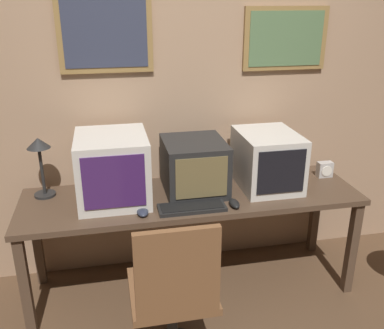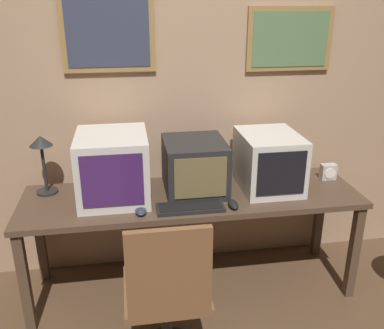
{
  "view_description": "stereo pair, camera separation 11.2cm",
  "coord_description": "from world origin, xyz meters",
  "px_view_note": "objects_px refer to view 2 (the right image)",
  "views": [
    {
      "loc": [
        -0.5,
        -1.32,
        1.87
      ],
      "look_at": [
        0.0,
        1.09,
        0.9
      ],
      "focal_mm": 40.0,
      "sensor_mm": 36.0,
      "label": 1
    },
    {
      "loc": [
        -0.39,
        -1.34,
        1.87
      ],
      "look_at": [
        0.0,
        1.09,
        0.9
      ],
      "focal_mm": 40.0,
      "sensor_mm": 36.0,
      "label": 2
    }
  ],
  "objects_px": {
    "monitor_center": "(195,166)",
    "keyboard_main": "(190,207)",
    "desk_clock": "(328,172)",
    "mouse_near_keyboard": "(233,204)",
    "office_chair": "(167,306)",
    "mouse_far_corner": "(141,211)",
    "desk_lamp": "(42,152)",
    "monitor_left": "(113,167)",
    "monitor_right": "(269,161)"
  },
  "relations": [
    {
      "from": "mouse_far_corner",
      "to": "desk_lamp",
      "type": "xyz_separation_m",
      "value": [
        -0.58,
        0.38,
        0.26
      ]
    },
    {
      "from": "monitor_center",
      "to": "mouse_far_corner",
      "type": "height_order",
      "value": "monitor_center"
    },
    {
      "from": "monitor_center",
      "to": "desk_clock",
      "type": "bearing_deg",
      "value": 1.86
    },
    {
      "from": "monitor_right",
      "to": "desk_lamp",
      "type": "xyz_separation_m",
      "value": [
        -1.42,
        0.13,
        0.1
      ]
    },
    {
      "from": "monitor_left",
      "to": "desk_lamp",
      "type": "xyz_separation_m",
      "value": [
        -0.43,
        0.13,
        0.08
      ]
    },
    {
      "from": "mouse_near_keyboard",
      "to": "mouse_far_corner",
      "type": "xyz_separation_m",
      "value": [
        -0.55,
        0.01,
        -0.0
      ]
    },
    {
      "from": "monitor_left",
      "to": "desk_lamp",
      "type": "bearing_deg",
      "value": 163.11
    },
    {
      "from": "monitor_left",
      "to": "monitor_center",
      "type": "height_order",
      "value": "monitor_left"
    },
    {
      "from": "monitor_left",
      "to": "keyboard_main",
      "type": "relative_size",
      "value": 1.22
    },
    {
      "from": "mouse_far_corner",
      "to": "monitor_right",
      "type": "bearing_deg",
      "value": 16.61
    },
    {
      "from": "keyboard_main",
      "to": "desk_clock",
      "type": "distance_m",
      "value": 1.05
    },
    {
      "from": "desk_lamp",
      "to": "monitor_left",
      "type": "bearing_deg",
      "value": -16.89
    },
    {
      "from": "desk_clock",
      "to": "office_chair",
      "type": "bearing_deg",
      "value": -146.91
    },
    {
      "from": "monitor_left",
      "to": "monitor_right",
      "type": "distance_m",
      "value": 0.99
    },
    {
      "from": "monitor_right",
      "to": "mouse_far_corner",
      "type": "bearing_deg",
      "value": -163.39
    },
    {
      "from": "monitor_center",
      "to": "mouse_far_corner",
      "type": "relative_size",
      "value": 3.93
    },
    {
      "from": "monitor_center",
      "to": "keyboard_main",
      "type": "xyz_separation_m",
      "value": [
        -0.07,
        -0.27,
        -0.15
      ]
    },
    {
      "from": "mouse_near_keyboard",
      "to": "desk_clock",
      "type": "height_order",
      "value": "desk_clock"
    },
    {
      "from": "keyboard_main",
      "to": "monitor_right",
      "type": "bearing_deg",
      "value": 23.87
    },
    {
      "from": "monitor_left",
      "to": "monitor_right",
      "type": "bearing_deg",
      "value": 0.1
    },
    {
      "from": "monitor_left",
      "to": "monitor_center",
      "type": "xyz_separation_m",
      "value": [
        0.51,
        0.03,
        -0.04
      ]
    },
    {
      "from": "monitor_right",
      "to": "monitor_center",
      "type": "bearing_deg",
      "value": 177.24
    },
    {
      "from": "monitor_right",
      "to": "mouse_near_keyboard",
      "type": "distance_m",
      "value": 0.43
    },
    {
      "from": "mouse_near_keyboard",
      "to": "office_chair",
      "type": "bearing_deg",
      "value": -133.8
    },
    {
      "from": "keyboard_main",
      "to": "mouse_far_corner",
      "type": "relative_size",
      "value": 3.65
    },
    {
      "from": "mouse_near_keyboard",
      "to": "desk_lamp",
      "type": "distance_m",
      "value": 1.22
    },
    {
      "from": "monitor_center",
      "to": "monitor_right",
      "type": "distance_m",
      "value": 0.48
    },
    {
      "from": "monitor_center",
      "to": "desk_lamp",
      "type": "xyz_separation_m",
      "value": [
        -0.94,
        0.11,
        0.11
      ]
    },
    {
      "from": "mouse_near_keyboard",
      "to": "desk_lamp",
      "type": "relative_size",
      "value": 0.31
    },
    {
      "from": "monitor_center",
      "to": "mouse_far_corner",
      "type": "distance_m",
      "value": 0.48
    },
    {
      "from": "monitor_center",
      "to": "desk_clock",
      "type": "xyz_separation_m",
      "value": [
        0.94,
        0.03,
        -0.11
      ]
    },
    {
      "from": "desk_clock",
      "to": "desk_lamp",
      "type": "bearing_deg",
      "value": 177.71
    },
    {
      "from": "monitor_left",
      "to": "mouse_near_keyboard",
      "type": "distance_m",
      "value": 0.77
    },
    {
      "from": "monitor_left",
      "to": "office_chair",
      "type": "xyz_separation_m",
      "value": [
        0.25,
        -0.73,
        -0.49
      ]
    },
    {
      "from": "monitor_center",
      "to": "keyboard_main",
      "type": "height_order",
      "value": "monitor_center"
    },
    {
      "from": "monitor_left",
      "to": "keyboard_main",
      "type": "distance_m",
      "value": 0.54
    },
    {
      "from": "mouse_far_corner",
      "to": "office_chair",
      "type": "bearing_deg",
      "value": -78.41
    },
    {
      "from": "keyboard_main",
      "to": "desk_clock",
      "type": "height_order",
      "value": "desk_clock"
    },
    {
      "from": "desk_lamp",
      "to": "mouse_far_corner",
      "type": "bearing_deg",
      "value": -33.32
    },
    {
      "from": "desk_clock",
      "to": "monitor_left",
      "type": "bearing_deg",
      "value": -177.81
    },
    {
      "from": "office_chair",
      "to": "desk_lamp",
      "type": "bearing_deg",
      "value": 128.3
    },
    {
      "from": "monitor_right",
      "to": "keyboard_main",
      "type": "xyz_separation_m",
      "value": [
        -0.55,
        -0.24,
        -0.17
      ]
    },
    {
      "from": "monitor_center",
      "to": "monitor_right",
      "type": "height_order",
      "value": "monitor_right"
    },
    {
      "from": "mouse_far_corner",
      "to": "desk_clock",
      "type": "xyz_separation_m",
      "value": [
        1.3,
        0.31,
        0.04
      ]
    },
    {
      "from": "monitor_left",
      "to": "office_chair",
      "type": "height_order",
      "value": "monitor_left"
    },
    {
      "from": "mouse_far_corner",
      "to": "monitor_center",
      "type": "bearing_deg",
      "value": 37.26
    },
    {
      "from": "mouse_near_keyboard",
      "to": "desk_lamp",
      "type": "bearing_deg",
      "value": 161.04
    },
    {
      "from": "monitor_left",
      "to": "monitor_right",
      "type": "relative_size",
      "value": 1.03
    },
    {
      "from": "monitor_left",
      "to": "monitor_center",
      "type": "bearing_deg",
      "value": 2.8
    },
    {
      "from": "keyboard_main",
      "to": "desk_clock",
      "type": "bearing_deg",
      "value": 16.53
    }
  ]
}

